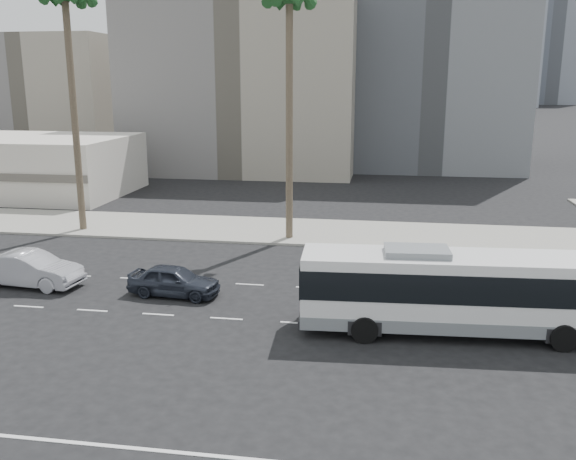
% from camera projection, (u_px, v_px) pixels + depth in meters
% --- Properties ---
extents(ground, '(700.00, 700.00, 0.00)m').
position_uv_depth(ground, '(297.00, 323.00, 25.34)').
color(ground, black).
rests_on(ground, ground).
extents(sidewalk_north, '(120.00, 7.00, 0.15)m').
position_uv_depth(sidewalk_north, '(331.00, 232.00, 40.20)').
color(sidewalk_north, gray).
rests_on(sidewalk_north, ground).
extents(commercial_low, '(22.00, 12.16, 5.00)m').
position_uv_depth(commercial_low, '(3.00, 165.00, 54.26)').
color(commercial_low, beige).
rests_on(commercial_low, ground).
extents(midrise_beige_west, '(24.00, 18.00, 18.00)m').
position_uv_depth(midrise_beige_west, '(248.00, 87.00, 68.22)').
color(midrise_beige_west, gray).
rests_on(midrise_beige_west, ground).
extents(midrise_gray_center, '(20.00, 20.00, 26.00)m').
position_uv_depth(midrise_gray_center, '(430.00, 52.00, 70.95)').
color(midrise_gray_center, '#53575C').
rests_on(midrise_gray_center, ground).
extents(midrise_beige_far, '(18.00, 16.00, 15.00)m').
position_uv_depth(midrise_beige_far, '(55.00, 99.00, 77.33)').
color(midrise_beige_far, gray).
rests_on(midrise_beige_far, ground).
extents(civic_tower, '(42.00, 42.00, 129.00)m').
position_uv_depth(civic_tower, '(378.00, 9.00, 256.39)').
color(civic_tower, beige).
rests_on(civic_tower, ground).
extents(highrise_right, '(26.00, 26.00, 70.00)m').
position_uv_depth(highrise_right, '(503.00, 12.00, 230.94)').
color(highrise_right, slate).
rests_on(highrise_right, ground).
extents(highrise_far, '(22.00, 22.00, 60.00)m').
position_uv_depth(highrise_far, '(551.00, 31.00, 257.11)').
color(highrise_far, slate).
rests_on(highrise_far, ground).
extents(city_bus, '(12.10, 3.32, 3.44)m').
position_uv_depth(city_bus, '(455.00, 289.00, 23.96)').
color(city_bus, silver).
rests_on(city_bus, ground).
extents(car_a, '(2.10, 4.40, 1.45)m').
position_uv_depth(car_a, '(174.00, 281.00, 28.46)').
color(car_a, '#242934').
rests_on(car_a, ground).
extents(car_b, '(2.27, 5.25, 1.68)m').
position_uv_depth(car_b, '(30.00, 269.00, 29.77)').
color(car_b, '#A1A1A9').
rests_on(car_b, ground).
extents(palm_near, '(4.65, 4.65, 15.69)m').
position_uv_depth(palm_near, '(289.00, 0.00, 35.35)').
color(palm_near, brown).
rests_on(palm_near, ground).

